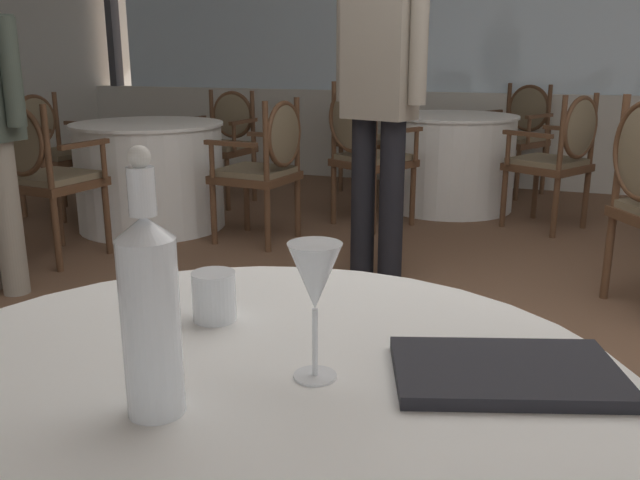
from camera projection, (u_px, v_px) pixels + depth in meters
name	position (u px, v px, depth m)	size (l,w,h in m)	color
ground_plane	(466.00, 383.00, 2.54)	(14.14, 14.14, 0.00)	brown
window_wall_far	(542.00, 71.00, 5.95)	(9.55, 0.14, 2.61)	beige
water_bottle	(150.00, 310.00, 0.86)	(0.08, 0.08, 0.35)	white
wine_glass	(315.00, 280.00, 0.95)	(0.08, 0.08, 0.20)	white
water_tumbler	(214.00, 296.00, 1.20)	(0.08, 0.08, 0.09)	white
menu_book	(506.00, 372.00, 0.99)	(0.32, 0.20, 0.02)	black
background_table_1	(150.00, 175.00, 4.76)	(1.05, 1.05, 0.74)	white
dining_chair_1_0	(267.00, 160.00, 4.31)	(0.51, 0.57, 0.92)	brown
dining_chair_1_1	(225.00, 137.00, 5.53)	(0.57, 0.51, 0.91)	brown
dining_chair_1_2	(50.00, 144.00, 5.11)	(0.51, 0.57, 0.91)	brown
dining_chair_1_3	(41.00, 168.00, 3.89)	(0.57, 0.51, 0.94)	brown
background_table_2	(450.00, 162.00, 5.35)	(1.03, 1.03, 0.74)	white
dining_chair_2_0	(560.00, 152.00, 4.62)	(0.63, 0.65, 0.94)	brown
dining_chair_2_1	(519.00, 129.00, 5.89)	(0.65, 0.63, 0.94)	brown
dining_chair_2_2	(366.00, 130.00, 5.99)	(0.63, 0.65, 0.93)	brown
dining_chair_2_3	(365.00, 144.00, 4.69)	(0.65, 0.63, 1.01)	brown
diner_person_1	(379.00, 89.00, 3.46)	(0.51, 0.30, 1.77)	black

